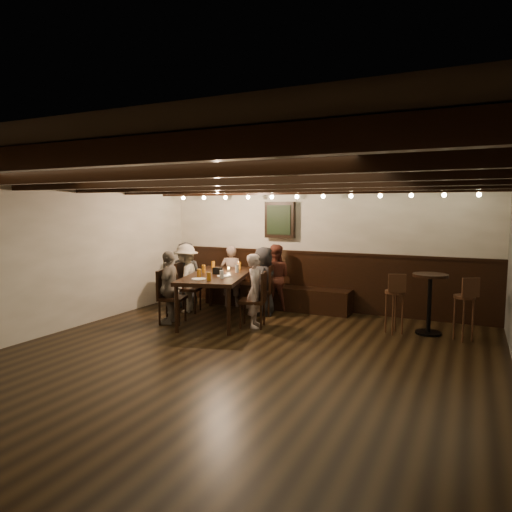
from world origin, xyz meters
The scene contains 27 objects.
room centered at (-0.29, 2.21, 1.07)m, with size 7.00×7.00×7.00m.
dining_table centered at (-1.38, 1.94, 0.75)m, with size 1.54×2.36×0.82m.
chair_left_near centered at (-2.19, 2.18, 0.29)m, with size 0.53×0.53×0.94m.
chair_left_far centered at (-1.95, 1.31, 0.28)m, with size 0.52×0.52×0.93m.
chair_right_near centered at (-0.81, 2.57, 0.28)m, with size 0.53×0.53×0.93m.
chair_right_far centered at (-0.56, 1.71, 0.28)m, with size 0.52×0.52×0.92m.
person_bench_left centered at (-2.49, 2.56, 0.65)m, with size 0.64×0.42×1.31m, color #2B2B2D.
person_bench_centre centered at (-1.67, 2.95, 0.62)m, with size 0.45×0.30×1.24m, color gray.
person_bench_right centered at (-0.76, 3.06, 0.64)m, with size 0.62×0.49×1.28m, color brown.
person_left_near centered at (-2.22, 2.17, 0.65)m, with size 0.84×0.48×1.31m, color gray.
person_left_far centered at (-1.97, 1.30, 0.63)m, with size 0.74×0.31×1.26m, color gray.
person_right_near centered at (-0.78, 2.58, 0.63)m, with size 0.62×0.40×1.27m, color #232325.
person_right_far centered at (-0.53, 1.72, 0.62)m, with size 0.45×0.29×1.23m, color #BDA6A0.
pint_a centered at (-1.84, 2.54, 0.89)m, with size 0.07×0.07×0.14m, color #BF7219.
pint_b centered at (-1.32, 2.64, 0.89)m, with size 0.07×0.07×0.14m, color #BF7219.
pint_c centered at (-1.69, 1.96, 0.89)m, with size 0.07×0.07×0.14m, color #BF7219.
pint_d centered at (-1.15, 2.22, 0.89)m, with size 0.07×0.07×0.14m, color silver.
pint_e centered at (-1.47, 1.45, 0.89)m, with size 0.07×0.07×0.14m, color #BF7219.
pint_f centered at (-1.03, 1.47, 0.89)m, with size 0.07×0.07×0.14m, color silver.
pint_g centered at (-1.11, 1.19, 0.89)m, with size 0.07×0.07×0.14m, color #BF7219.
plate_near centered at (-1.33, 1.23, 0.82)m, with size 0.24×0.24×0.01m, color white.
plate_far centered at (-1.12, 1.70, 0.82)m, with size 0.24×0.24×0.01m, color white.
condiment_caddy centered at (-1.36, 1.89, 0.88)m, with size 0.15×0.10×0.12m, color black.
candle centered at (-1.35, 2.26, 0.84)m, with size 0.05×0.05×0.05m, color beige.
high_top_table centered at (2.12, 2.51, 0.63)m, with size 0.54×0.54×0.96m.
bar_stool_left centered at (1.63, 2.30, 0.36)m, with size 0.34×0.35×0.97m.
bar_stool_right centered at (2.63, 2.35, 0.36)m, with size 0.35×0.36×0.97m.
Camera 1 is at (2.72, -5.02, 1.98)m, focal length 32.00 mm.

